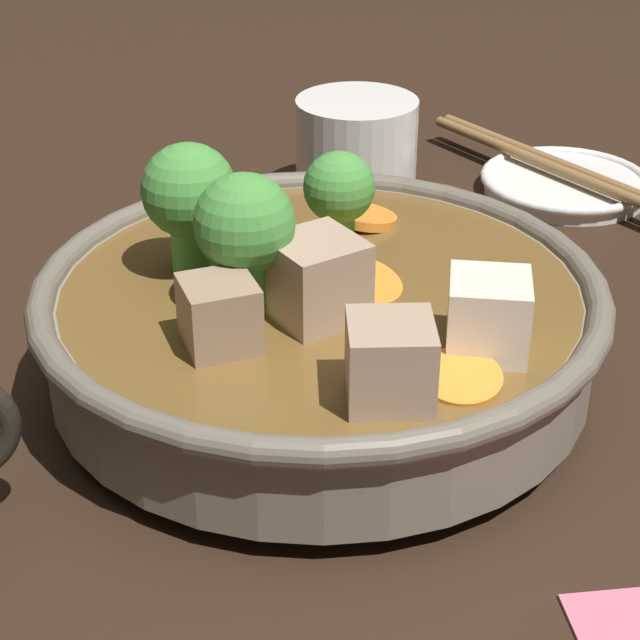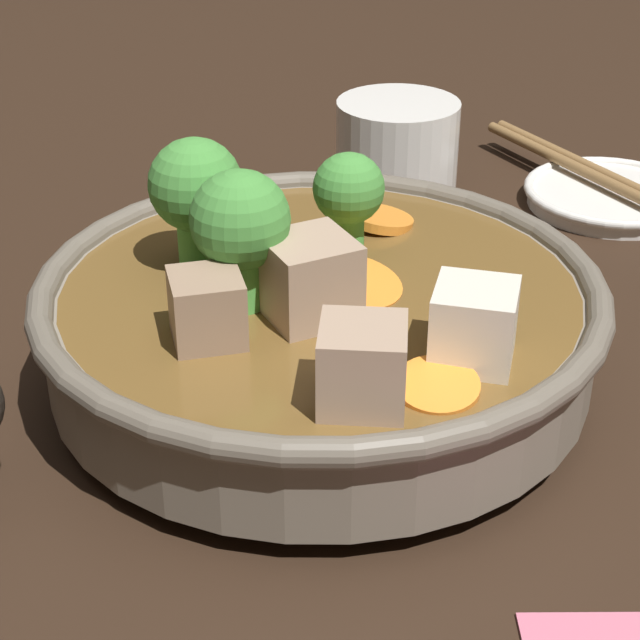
{
  "view_description": "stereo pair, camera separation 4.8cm",
  "coord_description": "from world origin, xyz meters",
  "px_view_note": "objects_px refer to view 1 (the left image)",
  "views": [
    {
      "loc": [
        -0.16,
        -0.38,
        0.27
      ],
      "look_at": [
        0.0,
        0.0,
        0.03
      ],
      "focal_mm": 60.0,
      "sensor_mm": 36.0,
      "label": 1
    },
    {
      "loc": [
        -0.12,
        -0.4,
        0.27
      ],
      "look_at": [
        0.0,
        0.0,
        0.03
      ],
      "focal_mm": 60.0,
      "sensor_mm": 36.0,
      "label": 2
    }
  ],
  "objects_px": {
    "stirfry_bowl": "(318,314)",
    "chopsticks_pair": "(567,170)",
    "tea_cup": "(356,148)",
    "side_saucer": "(565,183)"
  },
  "relations": [
    {
      "from": "stirfry_bowl",
      "to": "chopsticks_pair",
      "type": "bearing_deg",
      "value": 31.86
    },
    {
      "from": "tea_cup",
      "to": "side_saucer",
      "type": "bearing_deg",
      "value": -21.14
    },
    {
      "from": "tea_cup",
      "to": "stirfry_bowl",
      "type": "bearing_deg",
      "value": -119.23
    },
    {
      "from": "tea_cup",
      "to": "chopsticks_pair",
      "type": "relative_size",
      "value": 0.33
    },
    {
      "from": "side_saucer",
      "to": "chopsticks_pair",
      "type": "relative_size",
      "value": 0.47
    },
    {
      "from": "chopsticks_pair",
      "to": "side_saucer",
      "type": "bearing_deg",
      "value": 0.0
    },
    {
      "from": "side_saucer",
      "to": "tea_cup",
      "type": "height_order",
      "value": "tea_cup"
    },
    {
      "from": "tea_cup",
      "to": "chopsticks_pair",
      "type": "bearing_deg",
      "value": -21.14
    },
    {
      "from": "chopsticks_pair",
      "to": "stirfry_bowl",
      "type": "bearing_deg",
      "value": -148.14
    },
    {
      "from": "chopsticks_pair",
      "to": "tea_cup",
      "type": "bearing_deg",
      "value": 158.86
    }
  ]
}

